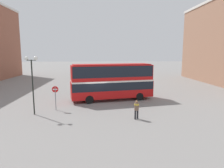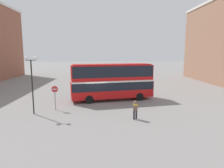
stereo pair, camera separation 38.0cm
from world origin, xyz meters
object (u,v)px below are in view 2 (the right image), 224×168
Objects in this scene: double_decker_bus at (112,80)px; parked_car_kerb_near at (97,84)px; pedestrian_foreground at (135,108)px; no_entry_sign at (55,94)px; street_lamp_twin_globe at (31,72)px.

double_decker_bus is 2.41× the size of parked_car_kerb_near.
pedestrian_foreground is 8.47m from no_entry_sign.
double_decker_bus is at bearing -16.68° from pedestrian_foreground.
double_decker_bus is at bearing 111.19° from parked_car_kerb_near.
street_lamp_twin_globe is at bearing 48.81° from pedestrian_foreground.
street_lamp_twin_globe is at bearing -140.84° from no_entry_sign.
pedestrian_foreground reaches higher than parked_car_kerb_near.
no_entry_sign is (-3.80, -12.74, 0.96)m from parked_car_kerb_near.
pedestrian_foreground is 0.39× the size of parked_car_kerb_near.
street_lamp_twin_globe is at bearing 75.38° from parked_car_kerb_near.
parked_car_kerb_near is 15.54m from street_lamp_twin_globe.
parked_car_kerb_near is 13.33m from no_entry_sign.
pedestrian_foreground is 0.31× the size of street_lamp_twin_globe.
double_decker_bus reaches higher than no_entry_sign.
double_decker_bus reaches higher than pedestrian_foreground.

